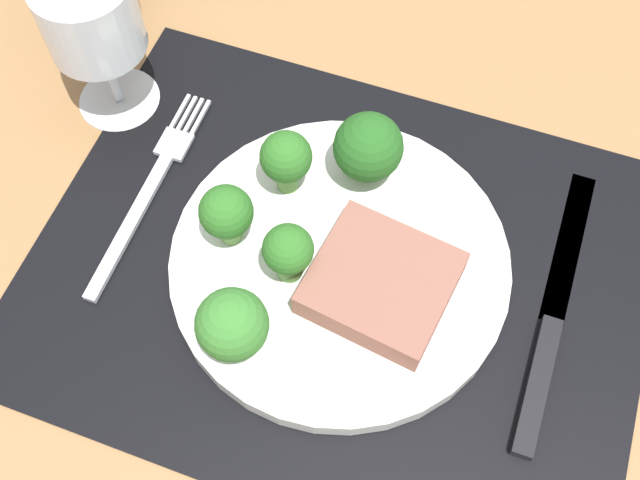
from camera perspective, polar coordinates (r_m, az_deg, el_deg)
name	(u,v)px	position (r cm, az deg, el deg)	size (l,w,h in cm)	color
ground_plane	(339,279)	(57.40, 1.42, -2.93)	(140.00, 110.00, 3.00)	#996D42
placemat	(339,269)	(55.91, 1.46, -2.21)	(44.21, 34.36, 0.30)	black
plate	(340,264)	(55.06, 1.48, -1.78)	(24.35, 24.35, 1.60)	silver
steak	(381,283)	(52.37, 4.57, -3.22)	(9.22, 8.64, 2.34)	#8C5647
broccoli_center	(288,251)	(51.16, -2.39, -0.85)	(3.52, 3.52, 5.16)	#5B8942
broccoli_near_steak	(286,159)	(54.50, -2.55, 6.08)	(3.79, 3.79, 5.63)	#5B8942
broccoli_near_fork	(226,213)	(52.60, -6.99, 2.00)	(3.81, 3.81, 5.46)	#6B994C
broccoli_back_left	(232,325)	(48.62, -6.56, -6.34)	(4.74, 4.74, 6.18)	#5B8942
broccoli_front_edge	(368,147)	(55.11, 3.61, 6.90)	(5.10, 5.10, 6.10)	#6B994C
fork	(150,189)	(60.24, -12.55, 3.76)	(2.40, 19.20, 0.50)	silver
knife	(551,327)	(55.94, 16.80, -6.25)	(1.80, 23.00, 0.80)	black
wine_glass	(92,24)	(60.15, -16.61, 15.19)	(7.31, 7.31, 12.61)	silver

